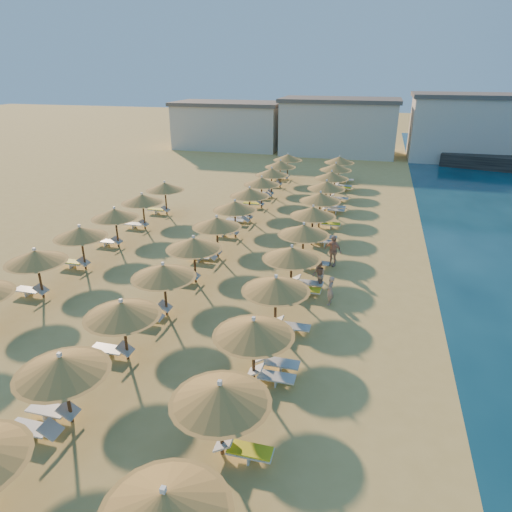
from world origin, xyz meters
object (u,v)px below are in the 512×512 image
(parasol_row_east, at_px, (309,221))
(beachgoer_c, at_px, (333,251))
(beachgoer_b, at_px, (318,275))
(beachgoer_a, at_px, (330,291))
(parasol_row_west, at_px, (226,214))

(parasol_row_east, relative_size, beachgoer_c, 23.12)
(beachgoer_b, xyz_separation_m, beachgoer_c, (0.40, 3.39, 0.14))
(beachgoer_b, bearing_deg, beachgoer_a, 5.39)
(beachgoer_a, bearing_deg, beachgoer_c, -169.98)
(parasol_row_east, bearing_deg, beachgoer_c, -37.28)
(beachgoer_b, distance_m, beachgoer_c, 3.41)
(parasol_row_west, bearing_deg, beachgoer_c, -10.46)
(beachgoer_c, bearing_deg, beachgoer_b, -72.76)
(beachgoer_c, bearing_deg, parasol_row_west, -166.50)
(parasol_row_west, relative_size, beachgoer_c, 23.12)
(parasol_row_west, height_order, beachgoer_b, parasol_row_west)
(parasol_row_west, distance_m, beachgoer_a, 9.89)
(beachgoer_b, relative_size, beachgoer_a, 1.08)
(parasol_row_east, distance_m, beachgoer_b, 5.09)
(parasol_row_east, relative_size, parasol_row_west, 1.00)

